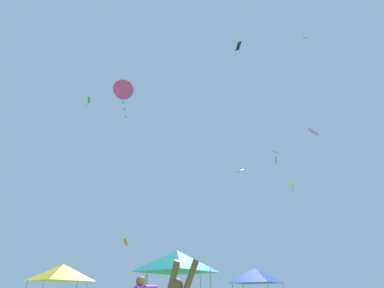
{
  "coord_description": "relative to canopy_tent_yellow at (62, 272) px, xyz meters",
  "views": [
    {
      "loc": [
        -0.74,
        -6.84,
        1.32
      ],
      "look_at": [
        1.99,
        14.28,
        13.2
      ],
      "focal_mm": 25.68,
      "sensor_mm": 36.0,
      "label": 1
    }
  ],
  "objects": [
    {
      "name": "kite_pink_diamond",
      "position": [
        20.68,
        3.88,
        13.56
      ],
      "size": [
        1.1,
        1.01,
        1.19
      ],
      "color": "pink"
    },
    {
      "name": "kite_orange_box",
      "position": [
        1.89,
        15.8,
        4.33
      ],
      "size": [
        0.66,
        0.48,
        0.84
      ],
      "color": "orange"
    },
    {
      "name": "kite_green_box",
      "position": [
        -2.19,
        4.69,
        15.9
      ],
      "size": [
        0.37,
        0.53,
        1.4
      ],
      "color": "green"
    },
    {
      "name": "kite_red_delta",
      "position": [
        16.18,
        15.58,
        14.03
      ],
      "size": [
        1.64,
        1.69,
        0.88
      ],
      "color": "red"
    },
    {
      "name": "canopy_tent_blue",
      "position": [
        11.85,
        0.93,
        -0.01
      ],
      "size": [
        2.79,
        2.79,
        2.98
      ],
      "color": "#9E9EA3",
      "rests_on": "ground"
    },
    {
      "name": "kite_lime_delta",
      "position": [
        16.11,
        -4.55,
        16.83
      ],
      "size": [
        0.63,
        0.41,
        0.57
      ],
      "color": "#75D138"
    },
    {
      "name": "canopy_tent_teal",
      "position": [
        6.35,
        -3.34,
        0.34
      ],
      "size": [
        3.17,
        3.17,
        3.39
      ],
      "color": "#9E9EA3",
      "rests_on": "ground"
    },
    {
      "name": "canopy_tent_yellow",
      "position": [
        0.0,
        0.0,
        0.0
      ],
      "size": [
        2.8,
        2.8,
        2.99
      ],
      "color": "#9E9EA3",
      "rests_on": "ground"
    },
    {
      "name": "kite_magenta_delta",
      "position": [
        2.59,
        -4.06,
        10.37
      ],
      "size": [
        1.39,
        1.2,
        2.61
      ],
      "color": "#D6389E"
    },
    {
      "name": "kite_black_diamond",
      "position": [
        10.97,
        -2.99,
        16.85
      ],
      "size": [
        0.67,
        0.72,
        0.74
      ],
      "color": "black"
    },
    {
      "name": "kite_yellow_delta",
      "position": [
        23.36,
        15.39,
        12.23
      ],
      "size": [
        0.79,
        0.83,
        1.39
      ],
      "color": "yellow"
    },
    {
      "name": "kite_magenta_diamond",
      "position": [
        20.8,
        13.37,
        15.99
      ],
      "size": [
        1.26,
        1.29,
        2.49
      ],
      "color": "#D6389E"
    }
  ]
}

